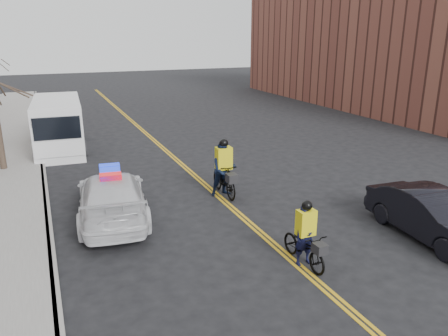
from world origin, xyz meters
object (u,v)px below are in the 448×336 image
object	(u,v)px
dark_sedan	(432,215)
cyclist_near	(305,242)
cargo_van	(59,126)
cyclist_far	(224,173)
police_cruiser	(112,196)

from	to	relation	value
dark_sedan	cyclist_near	xyz separation A→B (m)	(-4.33, 0.17, -0.10)
cargo_van	cyclist_near	xyz separation A→B (m)	(5.24, -15.03, -0.65)
cyclist_near	cyclist_far	size ratio (longest dim) A/B	0.84
police_cruiser	cargo_van	distance (m)	10.05
dark_sedan	cyclist_far	distance (m)	7.17
cyclist_near	cyclist_far	distance (m)	5.59
police_cruiser	cyclist_far	xyz separation A→B (m)	(4.23, 0.53, 0.09)
police_cruiser	cargo_van	xyz separation A→B (m)	(-1.05, 9.98, 0.50)
dark_sedan	cyclist_near	bearing A→B (deg)	-178.68
cyclist_near	police_cruiser	bearing A→B (deg)	128.04
police_cruiser	dark_sedan	distance (m)	9.99
cyclist_near	dark_sedan	bearing A→B (deg)	-3.83
cargo_van	cyclist_near	world-z (taller)	cargo_van
cyclist_far	cyclist_near	bearing A→B (deg)	-89.35
dark_sedan	cyclist_far	size ratio (longest dim) A/B	2.00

